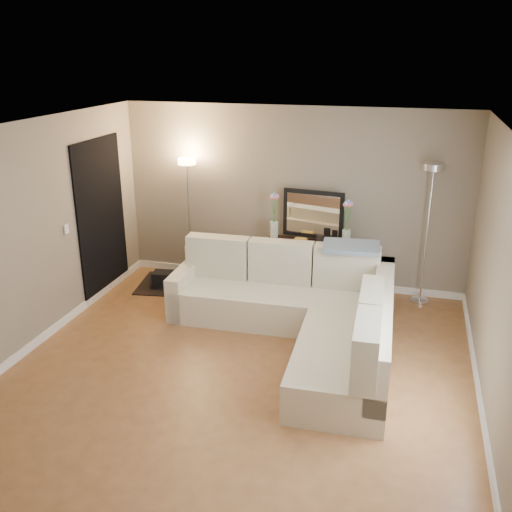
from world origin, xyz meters
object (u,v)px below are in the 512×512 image
(floor_lamp_lit, at_px, (188,195))
(floor_lamp_unlit, at_px, (430,207))
(sectional_sofa, at_px, (304,310))
(console_table, at_px, (303,264))

(floor_lamp_lit, bearing_deg, floor_lamp_unlit, -0.32)
(floor_lamp_lit, xyz_separation_m, floor_lamp_unlit, (3.41, -0.02, 0.08))
(sectional_sofa, height_order, console_table, sectional_sofa)
(sectional_sofa, relative_size, floor_lamp_lit, 1.57)
(console_table, height_order, floor_lamp_lit, floor_lamp_lit)
(sectional_sofa, xyz_separation_m, floor_lamp_unlit, (1.38, 1.45, 1.01))
(floor_lamp_lit, height_order, floor_lamp_unlit, floor_lamp_unlit)
(sectional_sofa, bearing_deg, floor_lamp_lit, 144.16)
(sectional_sofa, height_order, floor_lamp_lit, floor_lamp_lit)
(sectional_sofa, distance_m, console_table, 1.40)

